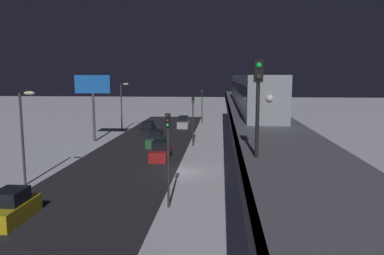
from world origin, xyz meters
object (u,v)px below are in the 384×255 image
object	(u,v)px
subway_train	(249,89)
sedan_yellow	(12,208)
rail_signal	(258,92)
traffic_light_far	(202,101)
traffic_light_near	(168,147)
sedan_silver_2	(184,123)
sedan_black	(148,129)
sedan_green	(156,140)
commercial_billboard	(93,91)
traffic_light_mid	(193,113)
sedan_red	(161,152)

from	to	relation	value
subway_train	sedan_yellow	size ratio (longest dim) A/B	8.81
rail_signal	traffic_light_far	bearing A→B (deg)	-84.62
subway_train	sedan_yellow	world-z (taller)	subway_train
traffic_light_far	traffic_light_near	bearing A→B (deg)	90.00
sedan_silver_2	traffic_light_near	size ratio (longest dim) A/B	0.69
sedan_black	sedan_silver_2	size ratio (longest dim) A/B	1.02
traffic_light_near	sedan_green	bearing A→B (deg)	-77.87
sedan_green	sedan_silver_2	distance (m)	17.15
sedan_black	sedan_yellow	bearing A→B (deg)	86.95
commercial_billboard	traffic_light_far	bearing A→B (deg)	-125.09
sedan_yellow	traffic_light_near	distance (m)	10.35
sedan_black	traffic_light_near	size ratio (longest dim) A/B	0.70
sedan_yellow	traffic_light_near	size ratio (longest dim) A/B	0.65
sedan_green	commercial_billboard	size ratio (longest dim) A/B	0.53
traffic_light_near	sedan_yellow	bearing A→B (deg)	17.93
subway_train	traffic_light_near	world-z (taller)	subway_train
traffic_light_far	commercial_billboard	size ratio (longest dim) A/B	0.72
traffic_light_near	traffic_light_far	size ratio (longest dim) A/B	1.00
sedan_green	rail_signal	bearing A→B (deg)	-72.47
sedan_black	sedan_green	bearing A→B (deg)	107.51
rail_signal	sedan_yellow	size ratio (longest dim) A/B	0.96
sedan_black	traffic_light_far	distance (m)	15.60
subway_train	sedan_black	size ratio (longest dim) A/B	8.19
traffic_light_mid	traffic_light_far	size ratio (longest dim) A/B	1.00
traffic_light_near	commercial_billboard	distance (m)	28.26
traffic_light_near	traffic_light_far	bearing A→B (deg)	-90.00
sedan_red	sedan_black	distance (m)	16.84
sedan_red	traffic_light_near	bearing A→B (deg)	-78.72
rail_signal	traffic_light_mid	distance (m)	31.38
sedan_yellow	traffic_light_mid	world-z (taller)	traffic_light_mid
traffic_light_mid	traffic_light_far	world-z (taller)	same
sedan_silver_2	traffic_light_mid	bearing A→B (deg)	-80.28
traffic_light_near	traffic_light_far	world-z (taller)	same
sedan_green	traffic_light_near	world-z (taller)	traffic_light_near
sedan_green	traffic_light_mid	world-z (taller)	traffic_light_mid
traffic_light_near	commercial_billboard	bearing A→B (deg)	-61.08
subway_train	commercial_billboard	distance (m)	20.97
sedan_yellow	traffic_light_mid	distance (m)	26.90
commercial_billboard	sedan_red	bearing A→B (deg)	136.72
sedan_black	sedan_green	size ratio (longest dim) A/B	0.95
rail_signal	sedan_silver_2	size ratio (longest dim) A/B	0.91
traffic_light_far	commercial_billboard	xyz separation A→B (m)	(13.61, 19.37, 2.63)
sedan_black	sedan_green	distance (m)	9.31
traffic_light_mid	subway_train	bearing A→B (deg)	158.48
sedan_red	traffic_light_mid	bearing A→B (deg)	68.74
sedan_red	traffic_light_near	distance (m)	15.22
subway_train	sedan_yellow	bearing A→B (deg)	54.47
subway_train	traffic_light_near	size ratio (longest dim) A/B	5.76
rail_signal	sedan_black	distance (m)	42.05
sedan_yellow	traffic_light_mid	size ratio (longest dim) A/B	0.65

